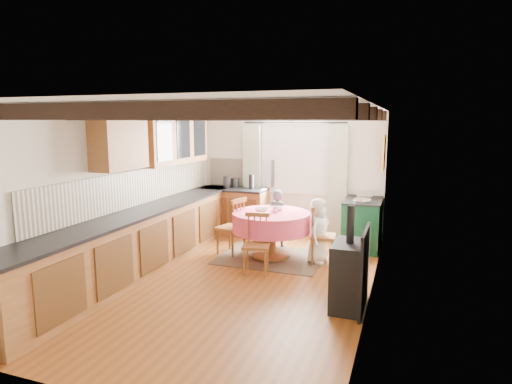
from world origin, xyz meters
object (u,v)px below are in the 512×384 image
at_px(cast_iron_stove, 349,257).
at_px(cup, 276,209).
at_px(chair_near, 256,244).
at_px(chair_left, 231,226).
at_px(chair_right, 323,234).
at_px(child_far, 277,218).
at_px(aga_range, 362,223).
at_px(child_right, 318,231).
at_px(dining_table, 271,235).

bearing_deg(cast_iron_stove, cup, 131.74).
xyz_separation_m(chair_near, cast_iron_stove, (1.45, -0.76, 0.19)).
xyz_separation_m(chair_left, cast_iron_stove, (2.16, -1.51, 0.14)).
bearing_deg(chair_right, chair_near, 125.76).
bearing_deg(chair_near, child_far, 82.50).
bearing_deg(chair_left, aga_range, 131.91).
bearing_deg(chair_near, child_right, 34.29).
height_order(dining_table, cup, cup).
relative_size(dining_table, chair_left, 1.31).
distance_m(chair_near, aga_range, 2.26).
bearing_deg(cast_iron_stove, chair_right, 111.24).
xyz_separation_m(chair_left, child_far, (0.61, 0.67, 0.03)).
relative_size(chair_left, chair_right, 1.04).
distance_m(chair_left, aga_range, 2.32).
distance_m(aga_range, child_far, 1.50).
bearing_deg(child_right, dining_table, 99.87).
bearing_deg(chair_right, chair_left, 84.25).
distance_m(chair_left, chair_right, 1.56).
relative_size(chair_near, aga_range, 0.92).
bearing_deg(dining_table, chair_left, -179.52).
distance_m(chair_near, child_right, 1.09).
relative_size(cast_iron_stove, child_right, 1.22).
distance_m(chair_right, cast_iron_stove, 1.67).
bearing_deg(child_far, chair_near, 96.81).
relative_size(dining_table, chair_right, 1.36).
bearing_deg(chair_right, child_far, 49.11).
bearing_deg(child_far, cup, 106.80).
bearing_deg(child_far, chair_right, 148.89).
distance_m(chair_right, child_right, 0.10).
bearing_deg(dining_table, cast_iron_stove, -46.22).
xyz_separation_m(chair_near, child_right, (0.76, 0.78, 0.07)).
xyz_separation_m(dining_table, chair_left, (-0.71, -0.01, 0.10)).
bearing_deg(dining_table, chair_near, -89.50).
xyz_separation_m(dining_table, child_right, (0.76, 0.03, 0.14)).
bearing_deg(dining_table, aga_range, 38.67).
relative_size(dining_table, child_far, 1.23).
height_order(chair_right, child_right, child_right).
relative_size(chair_near, cast_iron_stove, 0.71).
bearing_deg(aga_range, chair_near, -126.18).
bearing_deg(cup, child_right, -1.26).
xyz_separation_m(dining_table, aga_range, (1.34, 1.07, 0.06)).
bearing_deg(chair_right, cup, 81.81).
bearing_deg(aga_range, dining_table, -141.33).
relative_size(dining_table, child_right, 1.22).
height_order(child_right, cup, child_right).
height_order(chair_near, child_right, child_right).
height_order(aga_range, child_right, child_right).
bearing_deg(aga_range, cup, -141.33).
relative_size(child_right, cup, 9.72).
bearing_deg(aga_range, child_far, -164.17).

